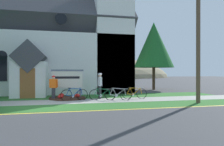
% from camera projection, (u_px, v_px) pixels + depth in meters
% --- Properties ---
extents(ground, '(140.00, 140.00, 0.00)m').
position_uv_depth(ground, '(46.00, 97.00, 15.04)').
color(ground, '#3D3D3F').
extents(sidewalk_slab, '(32.00, 2.12, 0.01)m').
position_uv_depth(sidewalk_slab, '(59.00, 102.00, 12.62)').
color(sidewalk_slab, '#99968E').
rests_on(sidewalk_slab, ground).
extents(grass_verge, '(32.00, 2.18, 0.01)m').
position_uv_depth(grass_verge, '(58.00, 108.00, 10.52)').
color(grass_verge, '#2D6628').
rests_on(grass_verge, ground).
extents(church_lawn, '(24.00, 2.77, 0.01)m').
position_uv_depth(church_lawn, '(61.00, 97.00, 15.01)').
color(church_lawn, '#2D6628').
rests_on(church_lawn, ground).
extents(curb_paint_stripe, '(28.00, 0.16, 0.01)m').
position_uv_depth(curb_paint_stripe, '(57.00, 112.00, 9.31)').
color(curb_paint_stripe, yellow).
rests_on(curb_paint_stripe, ground).
extents(church_building, '(12.88, 12.68, 13.49)m').
position_uv_depth(church_building, '(66.00, 43.00, 21.36)').
color(church_building, white).
rests_on(church_building, ground).
extents(church_sign, '(2.22, 0.15, 2.01)m').
position_uv_depth(church_sign, '(67.00, 79.00, 14.39)').
color(church_sign, slate).
rests_on(church_sign, ground).
extents(flower_bed, '(2.47, 2.47, 0.34)m').
position_uv_depth(flower_bed, '(67.00, 98.00, 14.11)').
color(flower_bed, '#382319').
rests_on(flower_bed, ground).
extents(bicycle_blue, '(1.69, 0.34, 0.81)m').
position_uv_depth(bicycle_blue, '(134.00, 93.00, 14.17)').
color(bicycle_blue, black).
rests_on(bicycle_blue, ground).
extents(bicycle_orange, '(1.69, 0.40, 0.82)m').
position_uv_depth(bicycle_orange, '(102.00, 94.00, 13.48)').
color(bicycle_orange, black).
rests_on(bicycle_orange, ground).
extents(bicycle_white, '(1.74, 0.41, 0.86)m').
position_uv_depth(bicycle_white, '(74.00, 95.00, 13.17)').
color(bicycle_white, black).
rests_on(bicycle_white, ground).
extents(bicycle_black, '(1.66, 0.68, 0.86)m').
position_uv_depth(bicycle_black, '(118.00, 94.00, 13.36)').
color(bicycle_black, black).
rests_on(bicycle_black, ground).
extents(cyclist_in_blue_jersey, '(0.57, 0.45, 1.60)m').
position_uv_depth(cyclist_in_blue_jersey, '(53.00, 86.00, 13.48)').
color(cyclist_in_blue_jersey, '#2D2D33').
rests_on(cyclist_in_blue_jersey, ground).
extents(cyclist_in_white_jersey, '(0.30, 0.78, 1.76)m').
position_uv_depth(cyclist_in_white_jersey, '(100.00, 84.00, 14.14)').
color(cyclist_in_white_jersey, '#2D2D33').
rests_on(cyclist_in_white_jersey, ground).
extents(utility_pole, '(3.12, 0.28, 9.25)m').
position_uv_depth(utility_pole, '(197.00, 17.00, 12.17)').
color(utility_pole, brown).
rests_on(utility_pole, ground).
extents(roadside_conifer, '(4.18, 4.18, 7.10)m').
position_uv_depth(roadside_conifer, '(154.00, 45.00, 21.67)').
color(roadside_conifer, '#3D2D1E').
rests_on(roadside_conifer, ground).
extents(distant_hill, '(98.40, 51.07, 18.88)m').
position_uv_depth(distant_hill, '(32.00, 78.00, 70.58)').
color(distant_hill, '#847A5B').
rests_on(distant_hill, ground).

